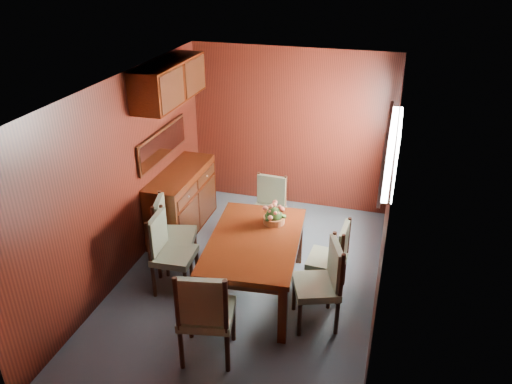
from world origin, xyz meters
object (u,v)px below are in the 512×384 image
(sideboard, at_px, (182,201))
(chair_left_near, at_px, (168,248))
(dining_table, at_px, (255,247))
(chair_head, at_px, (205,312))
(chair_right_near, at_px, (324,279))
(flower_centerpiece, at_px, (274,213))

(sideboard, distance_m, chair_left_near, 1.35)
(chair_left_near, bearing_deg, dining_table, 96.57)
(chair_left_near, height_order, chair_head, chair_head)
(sideboard, bearing_deg, dining_table, -38.75)
(chair_left_near, xyz_separation_m, chair_right_near, (1.82, -0.09, 0.01))
(chair_right_near, xyz_separation_m, flower_centerpiece, (-0.71, 0.67, 0.32))
(chair_left_near, relative_size, chair_head, 0.91)
(chair_left_near, relative_size, chair_right_near, 0.99)
(chair_left_near, bearing_deg, chair_head, 37.56)
(sideboard, distance_m, chair_head, 2.57)
(dining_table, xyz_separation_m, flower_centerpiece, (0.12, 0.41, 0.23))
(dining_table, bearing_deg, chair_right_near, -23.20)
(dining_table, xyz_separation_m, chair_right_near, (0.83, -0.27, -0.08))
(chair_head, bearing_deg, flower_centerpiece, 68.86)
(sideboard, height_order, chair_left_near, chair_left_near)
(chair_left_near, height_order, flower_centerpiece, flower_centerpiece)
(flower_centerpiece, bearing_deg, chair_left_near, -152.28)
(dining_table, distance_m, chair_head, 1.15)
(chair_right_near, height_order, chair_head, chair_head)
(sideboard, relative_size, flower_centerpiece, 5.14)
(chair_left_near, bearing_deg, chair_right_near, 83.58)
(chair_head, bearing_deg, sideboard, 107.61)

